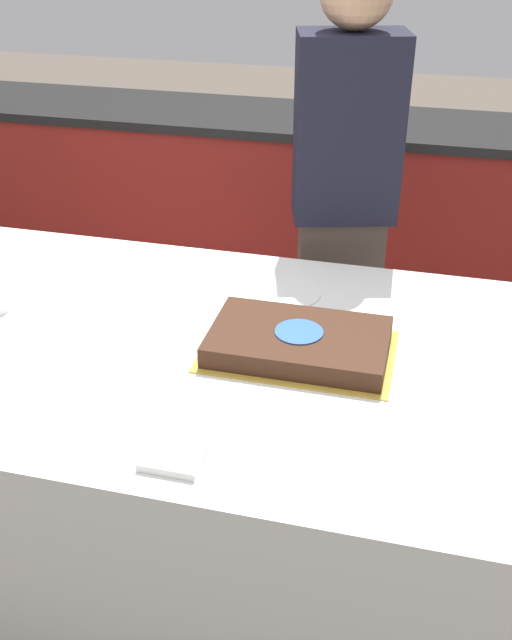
% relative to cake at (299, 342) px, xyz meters
% --- Properties ---
extents(ground_plane, '(14.00, 14.00, 0.00)m').
position_rel_cake_xyz_m(ground_plane, '(-0.22, -0.03, -0.77)').
color(ground_plane, brown).
extents(back_counter, '(4.40, 0.58, 0.92)m').
position_rel_cake_xyz_m(back_counter, '(-0.22, 1.64, -0.30)').
color(back_counter, maroon).
rests_on(back_counter, ground_plane).
extents(dining_table, '(2.10, 1.18, 0.73)m').
position_rel_cake_xyz_m(dining_table, '(-0.22, -0.03, -0.40)').
color(dining_table, silver).
rests_on(dining_table, ground_plane).
extents(cake, '(0.51, 0.34, 0.07)m').
position_rel_cake_xyz_m(cake, '(0.00, 0.00, 0.00)').
color(cake, gold).
rests_on(cake, dining_table).
extents(side_plate_near_cake, '(0.21, 0.21, 0.00)m').
position_rel_cake_xyz_m(side_plate_near_cake, '(-0.10, 0.32, -0.03)').
color(side_plate_near_cake, white).
rests_on(side_plate_near_cake, dining_table).
extents(utensil_pile, '(0.13, 0.12, 0.02)m').
position_rel_cake_xyz_m(utensil_pile, '(-0.18, -0.50, -0.02)').
color(utensil_pile, white).
rests_on(utensil_pile, dining_table).
extents(person_cutting_cake, '(0.39, 0.29, 1.66)m').
position_rel_cake_xyz_m(person_cutting_cake, '(-0.00, 0.78, 0.12)').
color(person_cutting_cake, '#4C4238').
rests_on(person_cutting_cake, ground_plane).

